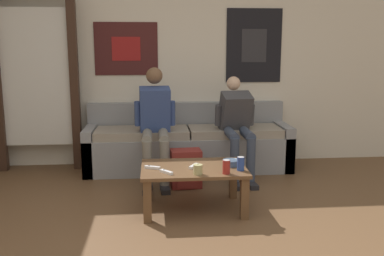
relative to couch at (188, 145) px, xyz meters
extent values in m
cube|color=silver|center=(-0.18, 0.35, 0.98)|extent=(10.00, 0.05, 2.55)
cube|color=#471E1E|center=(-0.75, 0.32, 1.17)|extent=(0.78, 0.01, 0.65)
cube|color=maroon|center=(-0.75, 0.31, 1.17)|extent=(0.35, 0.01, 0.29)
cube|color=black|center=(0.87, 0.32, 1.21)|extent=(0.71, 0.01, 0.93)
cube|color=#2D2D33|center=(0.87, 0.31, 1.21)|extent=(0.32, 0.01, 0.42)
cube|color=#382319|center=(-1.36, 0.13, 0.73)|extent=(0.10, 0.10, 2.05)
cube|color=silver|center=(-1.81, 0.15, 0.83)|extent=(0.82, 0.02, 1.64)
cube|color=gray|center=(0.00, 0.26, 0.11)|extent=(2.49, 0.13, 0.80)
cube|color=gray|center=(0.00, -0.09, -0.08)|extent=(2.49, 0.56, 0.43)
cube|color=gray|center=(-1.18, -0.09, -0.02)|extent=(0.12, 0.56, 0.55)
cube|color=gray|center=(1.18, -0.09, -0.02)|extent=(0.12, 0.56, 0.55)
cube|color=gray|center=(-0.56, -0.09, 0.19)|extent=(1.10, 0.52, 0.10)
cube|color=gray|center=(0.56, -0.09, 0.19)|extent=(1.10, 0.52, 0.10)
cube|color=brown|center=(-0.06, -1.36, 0.10)|extent=(0.96, 0.65, 0.03)
cube|color=brown|center=(-0.49, -1.09, -0.10)|extent=(0.07, 0.07, 0.38)
cube|color=brown|center=(0.36, -1.09, -0.10)|extent=(0.07, 0.07, 0.38)
cube|color=brown|center=(-0.49, -1.63, -0.10)|extent=(0.07, 0.07, 0.38)
cube|color=brown|center=(0.36, -1.63, -0.10)|extent=(0.07, 0.07, 0.38)
cylinder|color=gray|center=(-0.49, -0.54, 0.24)|extent=(0.11, 0.46, 0.11)
cylinder|color=gray|center=(-0.49, -0.77, -0.02)|extent=(0.10, 0.10, 0.50)
cube|color=#232328|center=(-0.49, -0.84, -0.27)|extent=(0.11, 0.25, 0.05)
cylinder|color=gray|center=(-0.31, -0.54, 0.24)|extent=(0.11, 0.46, 0.11)
cylinder|color=gray|center=(-0.31, -0.77, -0.02)|extent=(0.10, 0.10, 0.50)
cube|color=#232328|center=(-0.31, -0.84, -0.27)|extent=(0.11, 0.25, 0.05)
cube|color=#33477F|center=(-0.40, -0.27, 0.49)|extent=(0.36, 0.32, 0.54)
sphere|color=brown|center=(-0.40, -0.20, 0.88)|extent=(0.19, 0.19, 0.19)
cylinder|color=#33477F|center=(-0.60, -0.27, 0.45)|extent=(0.08, 0.10, 0.29)
cylinder|color=#33477F|center=(-0.21, -0.27, 0.45)|extent=(0.08, 0.10, 0.29)
cylinder|color=#384256|center=(0.44, -0.51, 0.24)|extent=(0.11, 0.41, 0.11)
cylinder|color=#384256|center=(0.44, -0.71, -0.02)|extent=(0.10, 0.10, 0.50)
cube|color=#232328|center=(0.44, -0.78, -0.27)|extent=(0.11, 0.25, 0.05)
cylinder|color=#384256|center=(0.62, -0.51, 0.24)|extent=(0.11, 0.41, 0.11)
cylinder|color=#384256|center=(0.62, -0.71, -0.02)|extent=(0.10, 0.10, 0.50)
cube|color=#232328|center=(0.62, -0.78, -0.27)|extent=(0.11, 0.25, 0.05)
cube|color=#3F3F44|center=(0.53, -0.23, 0.45)|extent=(0.38, 0.41, 0.50)
sphere|color=beige|center=(0.53, -0.10, 0.77)|extent=(0.16, 0.16, 0.16)
cylinder|color=#3F3F44|center=(0.34, -0.22, 0.41)|extent=(0.08, 0.12, 0.26)
cylinder|color=#3F3F44|center=(0.73, -0.22, 0.41)|extent=(0.08, 0.12, 0.26)
cube|color=maroon|center=(-0.08, -0.70, -0.09)|extent=(0.34, 0.24, 0.41)
cube|color=maroon|center=(-0.08, -0.80, -0.18)|extent=(0.23, 0.09, 0.18)
cylinder|color=#475B75|center=(0.29, -1.34, 0.14)|extent=(0.15, 0.15, 0.05)
torus|color=#475B75|center=(0.29, -1.34, 0.16)|extent=(0.16, 0.16, 0.02)
cylinder|color=tan|center=(-0.05, -1.59, 0.16)|extent=(0.08, 0.08, 0.09)
cylinder|color=black|center=(-0.05, -1.59, 0.21)|extent=(0.00, 0.00, 0.01)
cylinder|color=#28479E|center=(0.35, -1.50, 0.18)|extent=(0.07, 0.07, 0.12)
cylinder|color=silver|center=(0.35, -1.50, 0.24)|extent=(0.06, 0.06, 0.00)
cylinder|color=maroon|center=(0.20, -1.59, 0.18)|extent=(0.07, 0.07, 0.12)
cylinder|color=silver|center=(0.20, -1.59, 0.24)|extent=(0.06, 0.06, 0.00)
cube|color=white|center=(-0.06, -1.37, 0.13)|extent=(0.10, 0.14, 0.02)
cylinder|color=#333842|center=(-0.04, -1.34, 0.14)|extent=(0.01, 0.01, 0.00)
cube|color=white|center=(-0.32, -1.54, 0.13)|extent=(0.12, 0.13, 0.02)
cylinder|color=#333842|center=(-0.34, -1.51, 0.14)|extent=(0.01, 0.01, 0.00)
cube|color=white|center=(-0.44, -1.38, 0.13)|extent=(0.15, 0.09, 0.02)
cylinder|color=#333842|center=(-0.47, -1.37, 0.14)|extent=(0.01, 0.01, 0.00)
camera|label=1|loc=(-0.42, -5.13, 1.21)|focal=40.00mm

